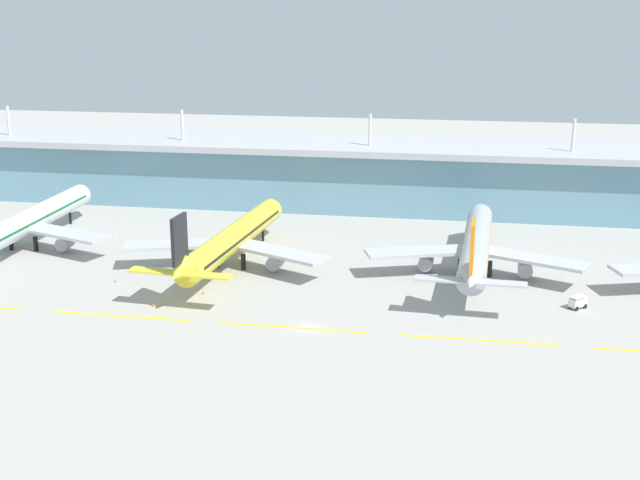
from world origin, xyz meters
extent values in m
plane|color=#A8A59E|center=(0.00, 0.00, 0.00)|extent=(600.00, 600.00, 0.00)
cube|color=#6693A8|center=(0.00, 99.62, 8.63)|extent=(280.00, 28.00, 17.26)
cube|color=#B2B2B7|center=(0.00, 99.62, 18.16)|extent=(288.00, 34.00, 1.80)
cylinder|color=silver|center=(-112.00, 94.02, 23.56)|extent=(0.90, 0.90, 9.00)
cylinder|color=silver|center=(-56.00, 94.02, 23.56)|extent=(0.90, 0.90, 9.00)
cylinder|color=silver|center=(0.00, 94.02, 23.56)|extent=(0.90, 0.90, 9.00)
cylinder|color=silver|center=(56.00, 94.02, 23.56)|extent=(0.90, 0.90, 9.00)
cylinder|color=silver|center=(-77.95, 40.75, 6.50)|extent=(7.41, 61.69, 5.80)
cone|color=silver|center=(-78.81, 73.52, 6.50)|extent=(5.61, 4.14, 5.51)
cube|color=#B7BABF|center=(-65.84, 36.64, 5.20)|extent=(24.86, 14.78, 0.70)
cylinder|color=gray|center=(-67.08, 38.05, 2.40)|extent=(3.32, 4.58, 3.20)
cylinder|color=black|center=(-78.55, 63.83, 1.80)|extent=(0.70, 0.70, 3.60)
cylinder|color=black|center=(-81.07, 37.67, 1.80)|extent=(1.10, 1.10, 3.60)
cylinder|color=black|center=(-74.67, 37.83, 1.80)|extent=(1.10, 1.10, 3.60)
cube|color=#146B38|center=(-77.95, 40.75, 6.90)|extent=(7.28, 55.54, 0.60)
cylinder|color=yellow|center=(-24.07, 35.72, 6.50)|extent=(9.98, 55.71, 5.80)
cone|color=yellow|center=(-21.82, 65.35, 6.50)|extent=(5.80, 4.41, 5.51)
cone|color=yellow|center=(-26.39, 5.09, 7.70)|extent=(5.42, 6.98, 5.72)
cube|color=black|center=(-26.31, 6.09, 14.15)|extent=(1.18, 6.43, 9.50)
cube|color=yellow|center=(-31.84, 6.00, 7.50)|extent=(10.21, 3.95, 0.36)
cube|color=yellow|center=(-20.87, 5.17, 7.50)|extent=(10.21, 3.95, 0.36)
cube|color=#B7BABF|center=(-36.37, 32.21, 5.20)|extent=(24.93, 13.76, 0.70)
cylinder|color=gray|center=(-35.06, 33.56, 2.40)|extent=(3.53, 4.73, 3.20)
cube|color=#B7BABF|center=(-12.44, 30.40, 5.20)|extent=(24.53, 16.74, 0.70)
cylinder|color=gray|center=(-13.52, 31.93, 2.40)|extent=(3.53, 4.73, 3.20)
cylinder|color=black|center=(-22.49, 56.45, 1.80)|extent=(0.70, 0.70, 3.60)
cylinder|color=black|center=(-27.48, 32.97, 1.80)|extent=(1.10, 1.10, 3.60)
cylinder|color=black|center=(-21.10, 32.48, 1.80)|extent=(1.10, 1.10, 3.60)
cube|color=black|center=(-24.07, 35.72, 6.90)|extent=(9.60, 50.19, 0.60)
cylinder|color=#ADB2BC|center=(30.50, 40.10, 6.50)|extent=(8.08, 54.44, 5.80)
cone|color=#ADB2BC|center=(31.73, 69.19, 6.50)|extent=(5.67, 4.23, 5.51)
cone|color=#ADB2BC|center=(29.23, 10.01, 7.70)|extent=(5.21, 6.83, 5.72)
cube|color=orange|center=(29.28, 11.01, 14.15)|extent=(0.97, 6.42, 9.50)
cube|color=#ADB2BC|center=(23.76, 10.74, 7.50)|extent=(10.13, 3.62, 0.36)
cube|color=#ADB2BC|center=(34.75, 10.27, 7.50)|extent=(10.13, 3.62, 0.36)
cube|color=#B7BABF|center=(18.33, 36.19, 5.20)|extent=(24.89, 14.45, 0.70)
cylinder|color=gray|center=(19.59, 37.58, 2.40)|extent=(3.39, 4.63, 3.20)
cube|color=#B7BABF|center=(42.31, 35.17, 5.20)|extent=(24.66, 16.11, 0.70)
cylinder|color=gray|center=(41.17, 36.66, 2.40)|extent=(3.39, 4.63, 3.20)
cylinder|color=black|center=(31.36, 60.42, 1.80)|extent=(0.70, 0.70, 3.60)
cylinder|color=black|center=(27.18, 37.24, 1.80)|extent=(1.10, 1.10, 3.60)
cylinder|color=black|center=(33.58, 36.97, 1.80)|extent=(1.10, 1.10, 3.60)
cube|color=orange|center=(30.50, 40.10, 6.90)|extent=(7.89, 49.02, 0.60)
cube|color=yellow|center=(-37.00, -0.04, 0.02)|extent=(28.00, 0.70, 0.04)
cube|color=yellow|center=(-3.00, -0.04, 0.02)|extent=(28.00, 0.70, 0.04)
cube|color=yellow|center=(31.00, -0.04, 0.02)|extent=(28.00, 0.70, 0.04)
cube|color=silver|center=(50.37, 19.90, 1.25)|extent=(3.84, 3.79, 1.60)
cube|color=silver|center=(50.37, 19.90, 2.40)|extent=(3.58, 3.54, 0.16)
cylinder|color=black|center=(50.02, 18.45, 0.45)|extent=(0.89, 0.88, 0.90)
cylinder|color=black|center=(48.90, 19.61, 0.45)|extent=(0.89, 0.88, 0.90)
cylinder|color=black|center=(51.84, 20.20, 0.45)|extent=(0.89, 0.88, 0.90)
cylinder|color=black|center=(50.71, 21.36, 0.45)|extent=(0.89, 0.88, 0.90)
cone|color=orange|center=(-24.97, 14.96, 0.35)|extent=(0.56, 0.56, 0.70)
cone|color=orange|center=(-46.02, 19.01, 0.35)|extent=(0.56, 0.56, 0.70)
cone|color=orange|center=(-32.39, 6.14, 0.35)|extent=(0.56, 0.56, 0.70)
camera|label=1|loc=(27.27, -139.83, 57.29)|focal=46.41mm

